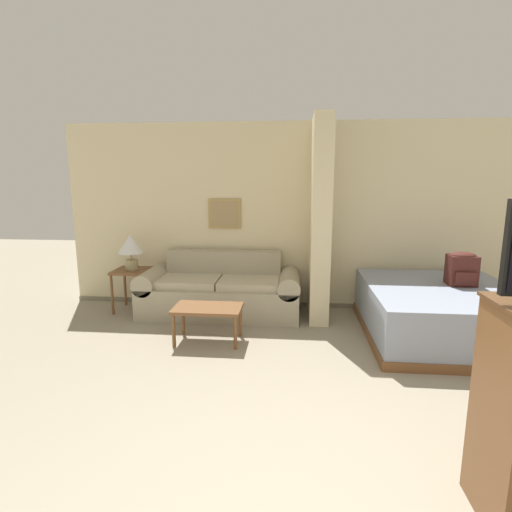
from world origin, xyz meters
name	(u,v)px	position (x,y,z in m)	size (l,w,h in m)	color
wall_back	(305,217)	(0.00, 4.19, 1.29)	(6.84, 0.16, 2.60)	beige
wall_partition_pillar	(320,220)	(0.18, 3.71, 1.30)	(0.24, 0.83, 2.60)	beige
couch	(221,291)	(-1.14, 3.70, 0.31)	(2.16, 0.84, 0.83)	tan
coffee_table	(208,311)	(-1.11, 2.73, 0.36)	(0.76, 0.46, 0.41)	brown
side_table	(132,276)	(-2.39, 3.73, 0.50)	(0.48, 0.48, 0.59)	brown
table_lamp	(131,246)	(-2.39, 3.73, 0.92)	(0.35, 0.35, 0.49)	tan
bed	(440,312)	(1.56, 3.13, 0.30)	(1.70, 1.92, 0.60)	brown
backpack	(462,268)	(1.81, 3.25, 0.80)	(0.31, 0.27, 0.40)	#471E19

